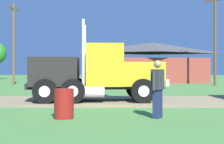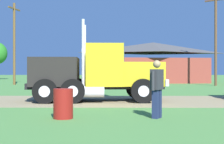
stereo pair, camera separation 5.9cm
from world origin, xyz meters
name	(u,v)px [view 2 (the right image)]	position (x,y,z in m)	size (l,w,h in m)	color
ground_plane	(82,101)	(0.00, 0.00, 0.00)	(200.00, 200.00, 0.00)	#4C833C
dirt_track	(82,101)	(0.00, 0.00, 0.00)	(120.00, 6.05, 0.01)	#91825B
truck_foreground_white	(95,73)	(0.68, -0.17, 1.36)	(6.77, 3.02, 3.87)	black
visitor_walking_mid	(157,86)	(2.97, -5.86, 1.01)	(0.47, 0.59, 1.82)	#2D2D33
steel_barrel	(63,104)	(0.05, -5.96, 0.46)	(0.61, 0.61, 0.93)	maroon
shed_building	(153,63)	(6.41, 23.74, 2.43)	(13.85, 7.29, 5.00)	brown
utility_pole_near	(14,42)	(-9.03, 17.96, 4.59)	(0.65, 2.17, 8.67)	brown
utility_pole_far	(216,37)	(11.74, 16.21, 4.84)	(1.89, 1.37, 9.17)	brown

